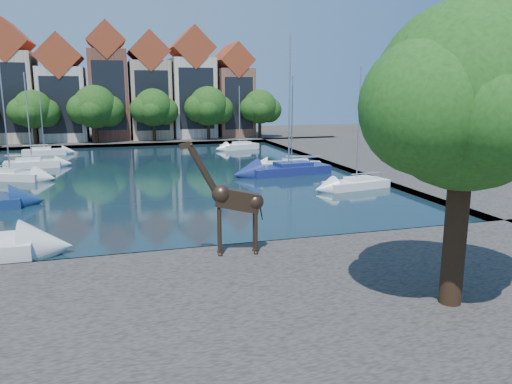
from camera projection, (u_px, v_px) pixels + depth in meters
ground at (203, 256)px, 24.75m from camera, size 160.00×160.00×0.00m
water_basin at (158, 175)px, 47.30m from camera, size 38.00×50.00×0.08m
near_quay at (237, 311)px, 18.13m from camera, size 50.00×14.00×0.50m
far_quay at (139, 139)px, 77.32m from camera, size 60.00×16.00×0.50m
right_quay at (391, 162)px, 54.07m from camera, size 14.00×52.00×0.50m
plane_tree at (470, 104)px, 16.79m from camera, size 8.32×6.40×10.62m
townhouse_west_mid at (14, 87)px, 71.02m from camera, size 5.94×9.18×16.79m
townhouse_west_inner at (63, 93)px, 72.98m from camera, size 6.43×9.18×15.15m
townhouse_center at (109, 86)px, 74.54m from camera, size 5.44×9.18×16.93m
townhouse_east_inner at (150, 90)px, 76.31m from camera, size 5.94×9.18×15.79m
townhouse_east_mid at (192, 88)px, 78.00m from camera, size 6.43×9.18×16.65m
townhouse_east_end at (232, 94)px, 79.98m from camera, size 5.44×9.18×14.43m
far_tree_west at (34, 111)px, 67.35m from camera, size 6.76×5.20×7.36m
far_tree_mid_west at (96, 108)px, 69.50m from camera, size 7.80×6.00×8.00m
far_tree_mid_east at (154, 109)px, 71.71m from camera, size 7.02×5.40×7.52m
far_tree_east at (209, 107)px, 73.87m from camera, size 7.54×5.80×7.84m
far_tree_far_east at (260, 108)px, 76.09m from camera, size 6.76×5.20×7.36m
giraffe_statue at (232, 200)px, 23.05m from camera, size 3.73×0.88×5.33m
sailboat_left_c at (10, 174)px, 44.58m from camera, size 6.29×4.37×10.39m
sailboat_left_d at (32, 162)px, 51.14m from camera, size 5.43×2.25×9.57m
sailboat_left_e at (44, 150)px, 60.89m from camera, size 5.09×2.04×9.47m
sailboat_right_a at (356, 182)px, 40.74m from camera, size 5.76×2.86×9.71m
sailboat_right_b at (289, 168)px, 47.41m from camera, size 8.13×3.72×12.90m
sailboat_right_c at (291, 164)px, 50.03m from camera, size 6.27×3.68×9.22m
sailboat_right_d at (240, 145)px, 66.28m from camera, size 5.39×3.29×8.25m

